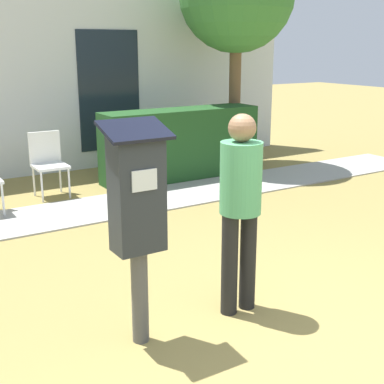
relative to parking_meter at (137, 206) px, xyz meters
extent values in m
plane|color=olive|center=(0.77, -0.93, -1.02)|extent=(40.00, 40.00, 0.00)
cube|color=#A3A099|center=(0.77, 3.16, -1.01)|extent=(12.00, 1.10, 0.02)
cube|color=silver|center=(0.77, 5.56, 0.58)|extent=(10.00, 0.24, 3.20)
cube|color=#19232D|center=(2.17, 5.43, 0.28)|extent=(1.10, 0.02, 2.00)
cylinder|color=#4C4C4C|center=(0.00, 0.00, -0.67)|extent=(0.12, 0.12, 0.70)
cube|color=#23282D|center=(0.00, 0.00, 0.08)|extent=(0.34, 0.22, 0.80)
cube|color=silver|center=(0.00, -0.12, 0.20)|extent=(0.18, 0.01, 0.14)
cube|color=black|center=(0.00, 0.00, 0.51)|extent=(0.44, 0.31, 0.12)
cylinder|color=black|center=(0.78, 0.00, -0.61)|extent=(0.13, 0.13, 0.82)
cylinder|color=black|center=(0.96, 0.00, -0.61)|extent=(0.13, 0.13, 0.82)
cylinder|color=#4C9E66|center=(0.87, 0.00, 0.08)|extent=(0.32, 0.32, 0.55)
sphere|color=#8C6647|center=(0.87, 0.00, 0.46)|extent=(0.21, 0.21, 0.21)
cylinder|color=white|center=(-0.15, 3.46, -0.81)|extent=(0.03, 0.03, 0.42)
cylinder|color=white|center=(0.45, 3.84, -0.81)|extent=(0.03, 0.03, 0.42)
cylinder|color=white|center=(0.83, 3.84, -0.81)|extent=(0.03, 0.03, 0.42)
cylinder|color=white|center=(0.45, 4.22, -0.81)|extent=(0.03, 0.03, 0.42)
cylinder|color=white|center=(0.83, 4.22, -0.81)|extent=(0.03, 0.03, 0.42)
cube|color=white|center=(0.64, 4.03, -0.58)|extent=(0.44, 0.44, 0.04)
cube|color=white|center=(0.64, 4.23, -0.34)|extent=(0.44, 0.04, 0.44)
cube|color=#1E471E|center=(2.73, 4.02, -0.47)|extent=(2.57, 0.60, 1.10)
cylinder|color=brown|center=(3.99, 4.32, 0.08)|extent=(0.20, 0.20, 2.20)
camera|label=1|loc=(-1.51, -3.11, 1.05)|focal=50.00mm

